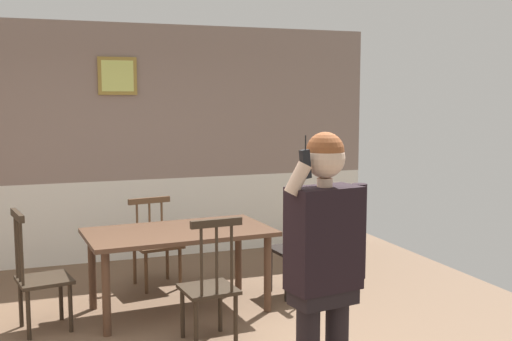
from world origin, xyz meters
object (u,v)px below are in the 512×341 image
(chair_at_table_head, at_px, (39,276))
(person_figure, at_px, (325,258))
(dining_table, at_px, (179,240))
(chair_near_window, at_px, (155,243))
(chair_by_doorway, at_px, (297,246))
(chair_opposite_corner, at_px, (210,285))

(chair_at_table_head, bearing_deg, person_figure, 24.68)
(dining_table, distance_m, person_figure, 2.35)
(chair_near_window, distance_m, person_figure, 3.21)
(dining_table, bearing_deg, chair_at_table_head, -175.94)
(dining_table, distance_m, chair_at_table_head, 1.23)
(chair_by_doorway, distance_m, person_figure, 2.59)
(chair_at_table_head, height_order, chair_opposite_corner, chair_opposite_corner)
(dining_table, xyz_separation_m, chair_by_doorway, (1.22, 0.08, -0.18))
(chair_near_window, distance_m, chair_opposite_corner, 1.69)
(dining_table, xyz_separation_m, person_figure, (0.35, -2.29, 0.37))
(chair_near_window, relative_size, person_figure, 0.51)
(chair_by_doorway, bearing_deg, person_figure, 154.91)
(chair_at_table_head, relative_size, person_figure, 0.58)
(dining_table, relative_size, chair_near_window, 1.90)
(chair_opposite_corner, bearing_deg, chair_near_window, 88.93)
(dining_table, relative_size, chair_by_doorway, 1.69)
(chair_near_window, relative_size, chair_opposite_corner, 0.87)
(chair_at_table_head, distance_m, person_figure, 2.76)
(chair_near_window, height_order, chair_by_doorway, chair_by_doorway)
(chair_by_doorway, xyz_separation_m, chair_at_table_head, (-2.43, -0.17, -0.01))
(chair_by_doorway, bearing_deg, chair_opposite_corner, 123.70)
(dining_table, bearing_deg, chair_near_window, 94.07)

